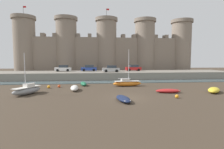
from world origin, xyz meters
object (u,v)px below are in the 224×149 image
at_px(rowboat_foreground_left, 123,99).
at_px(car_quay_centre_east, 133,68).
at_px(sailboat_near_channel_left, 127,83).
at_px(mooring_buoy_near_shore, 59,86).
at_px(car_quay_centre_west, 63,68).
at_px(mooring_buoy_near_channel, 49,87).
at_px(rowboat_midflat_right, 84,84).
at_px(car_quay_west, 89,68).
at_px(rowboat_midflat_centre, 168,91).
at_px(sailboat_midflat_left, 27,90).
at_px(mooring_buoy_off_centre, 177,96).
at_px(rowboat_foreground_centre, 74,88).
at_px(car_quay_east, 111,69).
at_px(rowboat_foreground_right, 214,90).

bearing_deg(rowboat_foreground_left, car_quay_centre_east, 74.71).
bearing_deg(rowboat_foreground_left, sailboat_near_channel_left, 77.02).
relative_size(mooring_buoy_near_shore, car_quay_centre_west, 0.11).
xyz_separation_m(mooring_buoy_near_channel, car_quay_centre_west, (-0.35, 16.42, 2.31)).
bearing_deg(car_quay_centre_west, rowboat_midflat_right, -66.88).
xyz_separation_m(mooring_buoy_near_shore, car_quay_centre_west, (-1.94, 15.83, 2.33)).
height_order(mooring_buoy_near_shore, car_quay_west, car_quay_west).
relative_size(rowboat_midflat_centre, sailboat_midflat_left, 0.65).
height_order(sailboat_midflat_left, mooring_buoy_off_centre, sailboat_midflat_left).
bearing_deg(rowboat_foreground_centre, mooring_buoy_near_channel, 149.21).
relative_size(rowboat_midflat_centre, car_quay_centre_east, 0.90).
height_order(mooring_buoy_near_channel, car_quay_centre_east, car_quay_centre_east).
distance_m(sailboat_midflat_left, rowboat_midflat_right, 10.40).
bearing_deg(car_quay_east, car_quay_centre_east, 31.56).
height_order(car_quay_east, car_quay_centre_east, same).
bearing_deg(rowboat_midflat_right, car_quay_west, 87.32).
relative_size(sailboat_near_channel_left, mooring_buoy_off_centre, 14.56).
height_order(rowboat_foreground_centre, rowboat_midflat_right, rowboat_foreground_centre).
xyz_separation_m(sailboat_midflat_left, rowboat_midflat_right, (7.24, 7.46, -0.25)).
distance_m(sailboat_midflat_left, sailboat_near_channel_left, 16.26).
bearing_deg(car_quay_centre_east, mooring_buoy_near_channel, -137.78).
xyz_separation_m(car_quay_east, car_quay_centre_east, (6.47, 3.97, 0.00)).
relative_size(mooring_buoy_near_channel, car_quay_centre_west, 0.12).
bearing_deg(rowboat_foreground_centre, rowboat_midflat_right, 77.92).
relative_size(car_quay_centre_west, car_quay_centre_east, 1.00).
bearing_deg(mooring_buoy_off_centre, rowboat_foreground_left, -172.56).
height_order(rowboat_midflat_right, mooring_buoy_off_centre, rowboat_midflat_right).
bearing_deg(sailboat_midflat_left, rowboat_foreground_centre, 20.89).
distance_m(rowboat_midflat_right, mooring_buoy_near_channel, 6.12).
bearing_deg(sailboat_midflat_left, rowboat_foreground_left, -23.03).
xyz_separation_m(rowboat_foreground_centre, rowboat_foreground_right, (20.34, -3.78, -0.02)).
xyz_separation_m(rowboat_foreground_right, mooring_buoy_off_centre, (-7.09, -2.98, -0.16)).
relative_size(rowboat_foreground_centre, mooring_buoy_off_centre, 7.78).
height_order(rowboat_midflat_right, car_quay_centre_east, car_quay_centre_east).
xyz_separation_m(rowboat_foreground_right, car_quay_west, (-18.59, 22.93, 2.17)).
relative_size(rowboat_midflat_right, car_quay_centre_east, 0.77).
bearing_deg(rowboat_midflat_centre, rowboat_foreground_centre, 166.54).
relative_size(mooring_buoy_near_shore, mooring_buoy_off_centre, 1.04).
bearing_deg(sailboat_midflat_left, mooring_buoy_near_channel, 72.23).
distance_m(rowboat_midflat_centre, mooring_buoy_near_shore, 17.86).
relative_size(rowboat_midflat_right, rowboat_foreground_left, 0.85).
relative_size(rowboat_foreground_centre, rowboat_foreground_left, 0.94).
bearing_deg(mooring_buoy_near_shore, rowboat_foreground_right, -16.87).
bearing_deg(sailboat_near_channel_left, mooring_buoy_near_shore, -178.18).
relative_size(rowboat_foreground_left, car_quay_centre_west, 0.91).
distance_m(rowboat_foreground_centre, car_quay_centre_west, 19.84).
bearing_deg(rowboat_foreground_left, mooring_buoy_off_centre, 7.44).
height_order(car_quay_west, car_quay_centre_east, same).
relative_size(sailboat_midflat_left, car_quay_centre_east, 1.37).
bearing_deg(mooring_buoy_near_shore, car_quay_centre_west, 96.97).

